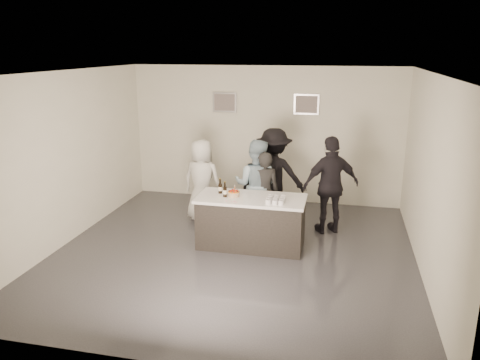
{
  "coord_description": "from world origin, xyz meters",
  "views": [
    {
      "loc": [
        1.71,
        -7.12,
        3.37
      ],
      "look_at": [
        0.0,
        0.5,
        1.15
      ],
      "focal_mm": 35.0,
      "sensor_mm": 36.0,
      "label": 1
    }
  ],
  "objects_px": {
    "cake": "(234,194)",
    "beer_bottle_a": "(220,186)",
    "beer_bottle_b": "(225,189)",
    "person_guest_back": "(274,175)",
    "bar_counter": "(251,222)",
    "person_main_black": "(264,192)",
    "person_main_blue": "(256,185)",
    "person_guest_right": "(331,185)",
    "person_guest_left": "(202,180)"
  },
  "relations": [
    {
      "from": "beer_bottle_a",
      "to": "person_guest_right",
      "type": "distance_m",
      "value": 2.08
    },
    {
      "from": "beer_bottle_a",
      "to": "beer_bottle_b",
      "type": "bearing_deg",
      "value": -52.65
    },
    {
      "from": "bar_counter",
      "to": "person_main_black",
      "type": "distance_m",
      "value": 0.79
    },
    {
      "from": "cake",
      "to": "person_guest_left",
      "type": "distance_m",
      "value": 1.45
    },
    {
      "from": "person_guest_back",
      "to": "person_guest_right",
      "type": "bearing_deg",
      "value": 155.1
    },
    {
      "from": "person_main_black",
      "to": "person_guest_back",
      "type": "height_order",
      "value": "person_guest_back"
    },
    {
      "from": "cake",
      "to": "beer_bottle_a",
      "type": "bearing_deg",
      "value": 156.01
    },
    {
      "from": "beer_bottle_b",
      "to": "person_guest_left",
      "type": "bearing_deg",
      "value": 123.44
    },
    {
      "from": "cake",
      "to": "person_main_black",
      "type": "xyz_separation_m",
      "value": [
        0.4,
        0.73,
        -0.16
      ]
    },
    {
      "from": "cake",
      "to": "person_main_blue",
      "type": "relative_size",
      "value": 0.12
    },
    {
      "from": "bar_counter",
      "to": "beer_bottle_b",
      "type": "height_order",
      "value": "beer_bottle_b"
    },
    {
      "from": "cake",
      "to": "person_guest_back",
      "type": "height_order",
      "value": "person_guest_back"
    },
    {
      "from": "person_main_black",
      "to": "beer_bottle_a",
      "type": "bearing_deg",
      "value": 30.98
    },
    {
      "from": "bar_counter",
      "to": "person_guest_right",
      "type": "relative_size",
      "value": 1.01
    },
    {
      "from": "beer_bottle_a",
      "to": "person_guest_left",
      "type": "relative_size",
      "value": 0.16
    },
    {
      "from": "bar_counter",
      "to": "person_guest_back",
      "type": "relative_size",
      "value": 0.99
    },
    {
      "from": "beer_bottle_b",
      "to": "person_guest_right",
      "type": "xyz_separation_m",
      "value": [
        1.75,
        1.04,
        -0.11
      ]
    },
    {
      "from": "person_guest_right",
      "to": "person_guest_left",
      "type": "bearing_deg",
      "value": -28.24
    },
    {
      "from": "person_guest_right",
      "to": "beer_bottle_a",
      "type": "bearing_deg",
      "value": -0.57
    },
    {
      "from": "beer_bottle_b",
      "to": "beer_bottle_a",
      "type": "bearing_deg",
      "value": 127.35
    },
    {
      "from": "person_guest_left",
      "to": "person_guest_back",
      "type": "distance_m",
      "value": 1.42
    },
    {
      "from": "person_guest_right",
      "to": "person_guest_back",
      "type": "relative_size",
      "value": 0.98
    },
    {
      "from": "bar_counter",
      "to": "cake",
      "type": "distance_m",
      "value": 0.58
    },
    {
      "from": "person_main_black",
      "to": "person_main_blue",
      "type": "distance_m",
      "value": 0.24
    },
    {
      "from": "beer_bottle_b",
      "to": "person_guest_back",
      "type": "bearing_deg",
      "value": 66.49
    },
    {
      "from": "cake",
      "to": "person_guest_back",
      "type": "relative_size",
      "value": 0.11
    },
    {
      "from": "cake",
      "to": "beer_bottle_a",
      "type": "xyz_separation_m",
      "value": [
        -0.27,
        0.12,
        0.09
      ]
    },
    {
      "from": "bar_counter",
      "to": "beer_bottle_a",
      "type": "relative_size",
      "value": 7.15
    },
    {
      "from": "person_guest_back",
      "to": "person_guest_left",
      "type": "bearing_deg",
      "value": 5.15
    },
    {
      "from": "person_guest_right",
      "to": "cake",
      "type": "bearing_deg",
      "value": 6.25
    },
    {
      "from": "person_main_blue",
      "to": "person_guest_back",
      "type": "height_order",
      "value": "person_guest_back"
    },
    {
      "from": "beer_bottle_b",
      "to": "person_guest_back",
      "type": "distance_m",
      "value": 1.57
    },
    {
      "from": "beer_bottle_a",
      "to": "person_guest_back",
      "type": "xyz_separation_m",
      "value": [
        0.75,
        1.26,
        -0.09
      ]
    },
    {
      "from": "bar_counter",
      "to": "person_guest_back",
      "type": "distance_m",
      "value": 1.46
    },
    {
      "from": "beer_bottle_a",
      "to": "person_guest_left",
      "type": "height_order",
      "value": "person_guest_left"
    },
    {
      "from": "beer_bottle_b",
      "to": "person_guest_right",
      "type": "height_order",
      "value": "person_guest_right"
    },
    {
      "from": "person_guest_back",
      "to": "beer_bottle_a",
      "type": "bearing_deg",
      "value": 53.59
    },
    {
      "from": "cake",
      "to": "person_main_blue",
      "type": "height_order",
      "value": "person_main_blue"
    },
    {
      "from": "beer_bottle_b",
      "to": "person_main_blue",
      "type": "distance_m",
      "value": 1.0
    },
    {
      "from": "beer_bottle_a",
      "to": "person_guest_left",
      "type": "xyz_separation_m",
      "value": [
        -0.64,
        1.0,
        -0.21
      ]
    },
    {
      "from": "person_guest_right",
      "to": "bar_counter",
      "type": "bearing_deg",
      "value": 11.32
    },
    {
      "from": "bar_counter",
      "to": "person_main_black",
      "type": "bearing_deg",
      "value": 82.23
    },
    {
      "from": "person_main_black",
      "to": "person_guest_right",
      "type": "height_order",
      "value": "person_guest_right"
    },
    {
      "from": "person_main_blue",
      "to": "person_guest_left",
      "type": "xyz_separation_m",
      "value": [
        -1.14,
        0.25,
        -0.05
      ]
    },
    {
      "from": "cake",
      "to": "person_main_black",
      "type": "distance_m",
      "value": 0.85
    },
    {
      "from": "bar_counter",
      "to": "person_guest_right",
      "type": "height_order",
      "value": "person_guest_right"
    },
    {
      "from": "person_guest_right",
      "to": "person_guest_back",
      "type": "bearing_deg",
      "value": -44.56
    },
    {
      "from": "beer_bottle_b",
      "to": "person_main_blue",
      "type": "xyz_separation_m",
      "value": [
        0.37,
        0.92,
        -0.16
      ]
    },
    {
      "from": "bar_counter",
      "to": "person_guest_left",
      "type": "bearing_deg",
      "value": 137.89
    },
    {
      "from": "person_guest_left",
      "to": "person_main_blue",
      "type": "bearing_deg",
      "value": 176.31
    }
  ]
}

